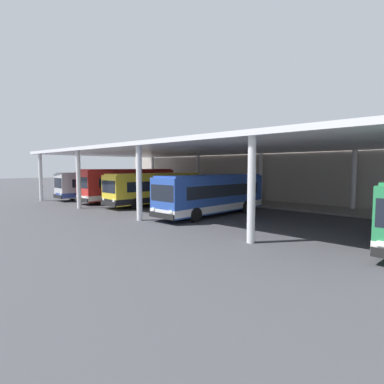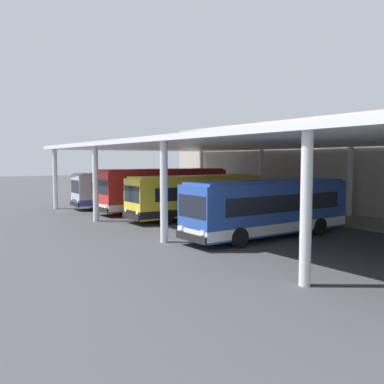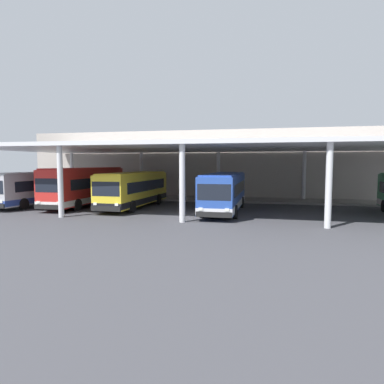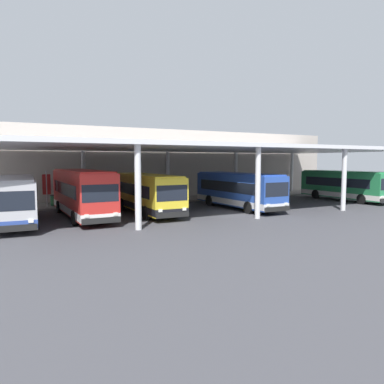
% 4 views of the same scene
% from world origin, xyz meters
% --- Properties ---
extents(ground_plane, '(200.00, 200.00, 0.00)m').
position_xyz_m(ground_plane, '(0.00, 0.00, 0.00)').
color(ground_plane, '#3D3D42').
extents(platform_kerb, '(42.00, 4.50, 0.18)m').
position_xyz_m(platform_kerb, '(0.00, 11.75, 0.09)').
color(platform_kerb, gray).
rests_on(platform_kerb, ground).
extents(station_building_facade, '(48.00, 1.60, 7.84)m').
position_xyz_m(station_building_facade, '(0.00, 15.00, 3.92)').
color(station_building_facade, '#ADA399').
rests_on(station_building_facade, ground).
extents(canopy_shelter, '(40.00, 17.00, 5.55)m').
position_xyz_m(canopy_shelter, '(0.00, 5.50, 5.29)').
color(canopy_shelter, silver).
rests_on(canopy_shelter, ground).
extents(bus_nearest_bay, '(3.16, 10.66, 3.17)m').
position_xyz_m(bus_nearest_bay, '(-15.86, 3.63, 1.66)').
color(bus_nearest_bay, '#B7B7BC').
rests_on(bus_nearest_bay, ground).
extents(bus_second_bay, '(2.78, 11.35, 3.57)m').
position_xyz_m(bus_second_bay, '(-11.28, 4.37, 1.84)').
color(bus_second_bay, red).
rests_on(bus_second_bay, ground).
extents(bus_middle_bay, '(2.90, 10.59, 3.17)m').
position_xyz_m(bus_middle_bay, '(-6.19, 4.01, 1.66)').
color(bus_middle_bay, yellow).
rests_on(bus_middle_bay, ground).
extents(bus_far_bay, '(2.75, 10.54, 3.17)m').
position_xyz_m(bus_far_bay, '(2.10, 2.99, 1.66)').
color(bus_far_bay, '#284CA8').
rests_on(bus_far_bay, ground).
extents(bench_waiting, '(1.80, 0.45, 0.92)m').
position_xyz_m(bench_waiting, '(-10.42, 11.82, 0.66)').
color(bench_waiting, '#4C515B').
rests_on(bench_waiting, platform_kerb).
extents(trash_bin, '(0.52, 0.52, 0.98)m').
position_xyz_m(trash_bin, '(-12.44, 11.41, 0.68)').
color(trash_bin, '#236638').
rests_on(trash_bin, platform_kerb).
extents(banner_sign, '(0.70, 0.12, 3.20)m').
position_xyz_m(banner_sign, '(-13.03, 10.94, 1.98)').
color(banner_sign, '#B2B2B7').
rests_on(banner_sign, platform_kerb).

